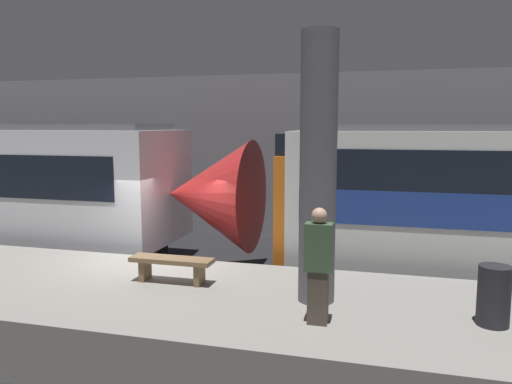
{
  "coord_description": "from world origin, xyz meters",
  "views": [
    {
      "loc": [
        4.79,
        -9.46,
        3.71
      ],
      "look_at": [
        2.01,
        0.84,
        2.3
      ],
      "focal_mm": 35.0,
      "sensor_mm": 36.0,
      "label": 1
    }
  ],
  "objects_px": {
    "person_walking": "(318,263)",
    "trash_bin": "(494,296)",
    "support_pillar_near": "(318,170)",
    "platform_bench": "(172,264)"
  },
  "relations": [
    {
      "from": "person_walking",
      "to": "trash_bin",
      "type": "relative_size",
      "value": 1.95
    },
    {
      "from": "person_walking",
      "to": "trash_bin",
      "type": "distance_m",
      "value": 2.48
    },
    {
      "from": "person_walking",
      "to": "trash_bin",
      "type": "xyz_separation_m",
      "value": [
        2.37,
        0.58,
        -0.45
      ]
    },
    {
      "from": "person_walking",
      "to": "platform_bench",
      "type": "distance_m",
      "value": 3.06
    },
    {
      "from": "support_pillar_near",
      "to": "platform_bench",
      "type": "height_order",
      "value": "support_pillar_near"
    },
    {
      "from": "support_pillar_near",
      "to": "trash_bin",
      "type": "relative_size",
      "value": 4.93
    },
    {
      "from": "support_pillar_near",
      "to": "trash_bin",
      "type": "xyz_separation_m",
      "value": [
        2.53,
        -0.36,
        -1.67
      ]
    },
    {
      "from": "platform_bench",
      "to": "person_walking",
      "type": "bearing_deg",
      "value": -23.14
    },
    {
      "from": "support_pillar_near",
      "to": "person_walking",
      "type": "xyz_separation_m",
      "value": [
        0.16,
        -0.94,
        -1.22
      ]
    },
    {
      "from": "support_pillar_near",
      "to": "platform_bench",
      "type": "bearing_deg",
      "value": 174.54
    }
  ]
}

